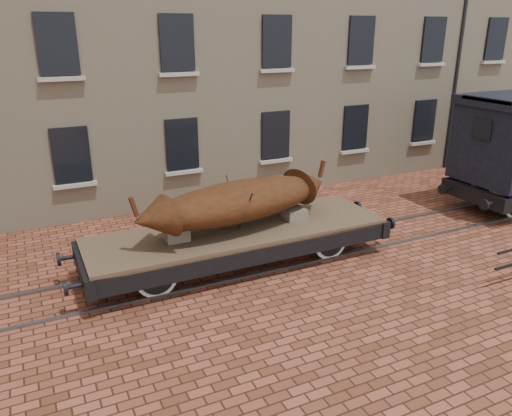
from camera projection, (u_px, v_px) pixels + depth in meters
name	position (u px, v px, depth m)	size (l,w,h in m)	color
ground	(324.00, 247.00, 14.09)	(90.00, 90.00, 0.00)	#562B1B
rail_track	(324.00, 246.00, 14.08)	(30.00, 1.52, 0.06)	#59595E
flatcar_wagon	(239.00, 236.00, 12.75)	(8.64, 2.34, 1.30)	#4D3C28
iron_boat	(239.00, 201.00, 12.44)	(5.62, 2.31, 1.39)	#50230E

